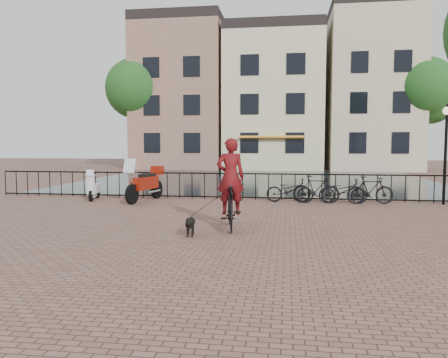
# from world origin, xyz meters

# --- Properties ---
(ground) EXTENTS (100.00, 100.00, 0.00)m
(ground) POSITION_xyz_m (0.00, 0.00, 0.00)
(ground) COLOR brown
(ground) RESTS_ON ground
(canal_water) EXTENTS (20.00, 20.00, 0.00)m
(canal_water) POSITION_xyz_m (0.00, 17.30, 0.00)
(canal_water) COLOR black
(canal_water) RESTS_ON ground
(railing) EXTENTS (20.00, 0.05, 1.02)m
(railing) POSITION_xyz_m (0.00, 8.00, 0.50)
(railing) COLOR black
(railing) RESTS_ON ground
(canal_house_left) EXTENTS (7.50, 9.00, 12.80)m
(canal_house_left) POSITION_xyz_m (-7.50, 30.00, 6.40)
(canal_house_left) COLOR #825A4B
(canal_house_left) RESTS_ON ground
(canal_house_mid) EXTENTS (8.00, 9.50, 11.80)m
(canal_house_mid) POSITION_xyz_m (0.50, 30.00, 5.90)
(canal_house_mid) COLOR beige
(canal_house_mid) RESTS_ON ground
(canal_house_right) EXTENTS (7.00, 9.00, 13.30)m
(canal_house_right) POSITION_xyz_m (8.50, 30.00, 6.65)
(canal_house_right) COLOR #C0AF8E
(canal_house_right) RESTS_ON ground
(tree_far_left) EXTENTS (5.04, 5.04, 9.27)m
(tree_far_left) POSITION_xyz_m (-11.00, 27.00, 6.73)
(tree_far_left) COLOR black
(tree_far_left) RESTS_ON ground
(tree_far_right) EXTENTS (4.76, 4.76, 8.76)m
(tree_far_right) POSITION_xyz_m (12.00, 27.00, 6.35)
(tree_far_right) COLOR black
(tree_far_right) RESTS_ON ground
(lamp_post) EXTENTS (0.30, 0.30, 3.45)m
(lamp_post) POSITION_xyz_m (7.20, 7.60, 2.38)
(lamp_post) COLOR black
(lamp_post) RESTS_ON ground
(cyclist) EXTENTS (0.92, 2.03, 2.69)m
(cyclist) POSITION_xyz_m (0.29, 2.17, 1.02)
(cyclist) COLOR black
(cyclist) RESTS_ON ground
(dog) EXTENTS (0.33, 0.75, 0.49)m
(dog) POSITION_xyz_m (-0.54, 1.19, 0.24)
(dog) COLOR black
(dog) RESTS_ON ground
(motorcycle) EXTENTS (1.04, 2.39, 1.66)m
(motorcycle) POSITION_xyz_m (-3.58, 6.97, 0.83)
(motorcycle) COLOR #971B0B
(motorcycle) RESTS_ON ground
(scooter) EXTENTS (0.62, 1.36, 1.21)m
(scooter) POSITION_xyz_m (-5.65, 7.11, 0.61)
(scooter) COLOR silver
(scooter) RESTS_ON ground
(parked_bike_0) EXTENTS (1.76, 0.76, 0.90)m
(parked_bike_0) POSITION_xyz_m (1.80, 7.40, 0.45)
(parked_bike_0) COLOR black
(parked_bike_0) RESTS_ON ground
(parked_bike_1) EXTENTS (1.70, 0.63, 1.00)m
(parked_bike_1) POSITION_xyz_m (2.75, 7.40, 0.50)
(parked_bike_1) COLOR black
(parked_bike_1) RESTS_ON ground
(parked_bike_2) EXTENTS (1.72, 0.62, 0.90)m
(parked_bike_2) POSITION_xyz_m (3.70, 7.40, 0.45)
(parked_bike_2) COLOR black
(parked_bike_2) RESTS_ON ground
(parked_bike_3) EXTENTS (1.71, 0.67, 1.00)m
(parked_bike_3) POSITION_xyz_m (4.65, 7.40, 0.50)
(parked_bike_3) COLOR black
(parked_bike_3) RESTS_ON ground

